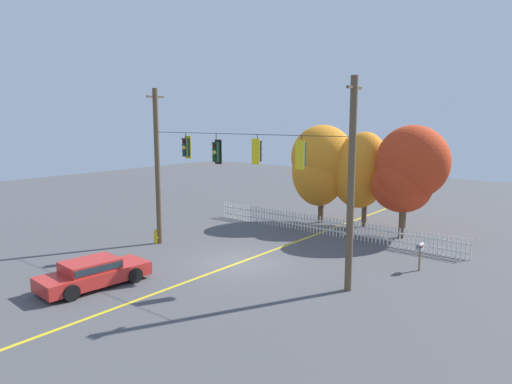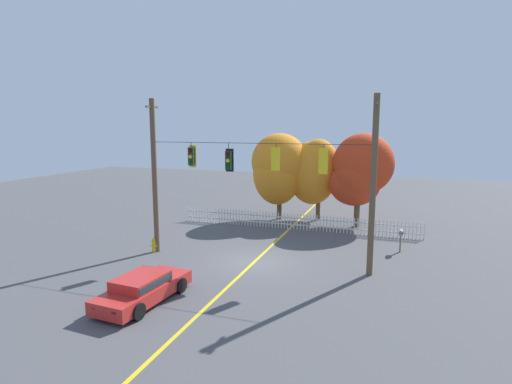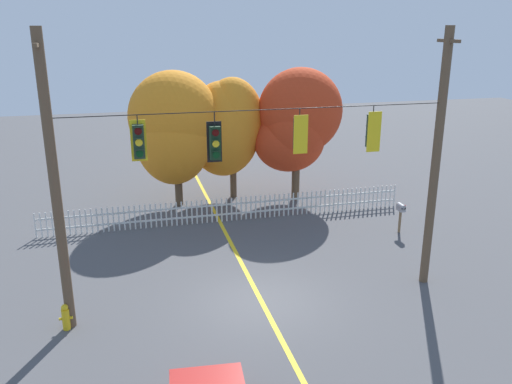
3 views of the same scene
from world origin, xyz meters
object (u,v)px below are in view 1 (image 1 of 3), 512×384
(traffic_signal_eastbound_side, at_px, (217,152))
(parked_car, at_px, (93,272))
(traffic_signal_westbound_side, at_px, (301,154))
(traffic_signal_northbound_secondary, at_px, (257,151))
(autumn_maple_mid, at_px, (361,169))
(roadside_mailbox, at_px, (420,248))
(traffic_signal_southbound_primary, at_px, (186,147))
(autumn_oak_far_east, at_px, (407,172))
(autumn_maple_near_fence, at_px, (321,163))
(fire_hydrant, at_px, (156,236))

(traffic_signal_eastbound_side, height_order, parked_car, traffic_signal_eastbound_side)
(traffic_signal_westbound_side, bearing_deg, traffic_signal_northbound_secondary, 179.98)
(traffic_signal_eastbound_side, height_order, traffic_signal_westbound_side, same)
(autumn_maple_mid, height_order, roadside_mailbox, autumn_maple_mid)
(traffic_signal_southbound_primary, distance_m, autumn_oak_far_east, 12.67)
(autumn_maple_mid, bearing_deg, parked_car, -102.23)
(autumn_oak_far_east, relative_size, parked_car, 1.42)
(traffic_signal_southbound_primary, relative_size, traffic_signal_northbound_secondary, 1.00)
(traffic_signal_westbound_side, height_order, autumn_maple_mid, traffic_signal_westbound_side)
(autumn_maple_near_fence, xyz_separation_m, fire_hydrant, (-4.30, -10.34, -3.55))
(traffic_signal_westbound_side, xyz_separation_m, autumn_oak_far_east, (0.85, 9.85, -1.53))
(traffic_signal_westbound_side, bearing_deg, autumn_oak_far_east, 85.05)
(traffic_signal_southbound_primary, xyz_separation_m, fire_hydrant, (-2.41, -0.18, -5.01))
(autumn_maple_near_fence, xyz_separation_m, parked_car, (-1.00, -16.31, -3.34))
(traffic_signal_eastbound_side, xyz_separation_m, traffic_signal_northbound_secondary, (2.52, -0.02, 0.14))
(traffic_signal_westbound_side, xyz_separation_m, parked_car, (-6.07, -6.13, -4.76))
(traffic_signal_westbound_side, relative_size, fire_hydrant, 1.73)
(autumn_maple_mid, bearing_deg, traffic_signal_westbound_side, -77.15)
(autumn_maple_mid, xyz_separation_m, parked_car, (-3.64, -16.79, -3.08))
(fire_hydrant, bearing_deg, traffic_signal_eastbound_side, 2.29)
(autumn_maple_near_fence, relative_size, autumn_maple_mid, 1.07)
(autumn_oak_far_east, xyz_separation_m, fire_hydrant, (-10.23, -10.02, -3.44))
(autumn_maple_near_fence, height_order, fire_hydrant, autumn_maple_near_fence)
(fire_hydrant, bearing_deg, autumn_maple_near_fence, 67.40)
(traffic_signal_northbound_secondary, xyz_separation_m, parked_car, (-3.73, -6.13, -4.80))
(autumn_maple_near_fence, distance_m, parked_car, 16.68)
(autumn_maple_near_fence, bearing_deg, roadside_mailbox, -34.03)
(traffic_signal_northbound_secondary, bearing_deg, autumn_maple_near_fence, 105.02)
(traffic_signal_eastbound_side, height_order, roadside_mailbox, traffic_signal_eastbound_side)
(traffic_signal_northbound_secondary, xyz_separation_m, autumn_maple_mid, (-0.09, 10.67, -1.72))
(traffic_signal_northbound_secondary, distance_m, autumn_maple_mid, 10.80)
(fire_hydrant, bearing_deg, autumn_maple_mid, 57.33)
(autumn_oak_far_east, distance_m, parked_car, 17.72)
(autumn_maple_mid, relative_size, parked_car, 1.33)
(parked_car, bearing_deg, autumn_maple_near_fence, 86.49)
(parked_car, bearing_deg, traffic_signal_northbound_secondary, 58.65)
(traffic_signal_westbound_side, height_order, parked_car, traffic_signal_westbound_side)
(traffic_signal_northbound_secondary, bearing_deg, parked_car, -121.35)
(fire_hydrant, bearing_deg, traffic_signal_northbound_secondary, 1.32)
(traffic_signal_southbound_primary, distance_m, traffic_signal_eastbound_side, 2.12)
(traffic_signal_westbound_side, distance_m, parked_car, 9.85)
(roadside_mailbox, bearing_deg, traffic_signal_eastbound_side, -153.62)
(fire_hydrant, distance_m, roadside_mailbox, 13.82)
(traffic_signal_westbound_side, relative_size, parked_car, 0.31)
(traffic_signal_eastbound_side, xyz_separation_m, fire_hydrant, (-4.52, -0.18, -4.86))
(traffic_signal_eastbound_side, xyz_separation_m, parked_car, (-1.22, -6.15, -4.66))
(autumn_maple_mid, relative_size, fire_hydrant, 7.51)
(fire_hydrant, xyz_separation_m, roadside_mailbox, (13.07, 4.42, 0.65))
(traffic_signal_northbound_secondary, bearing_deg, traffic_signal_westbound_side, -0.02)
(traffic_signal_northbound_secondary, relative_size, roadside_mailbox, 1.02)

